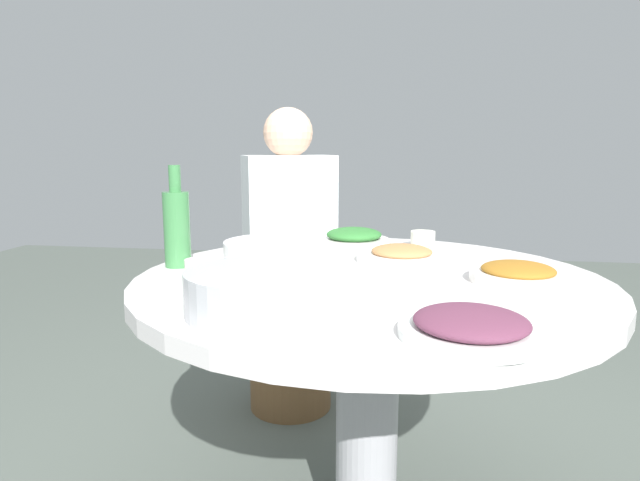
{
  "coord_description": "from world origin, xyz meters",
  "views": [
    {
      "loc": [
        -0.08,
        1.29,
        1.06
      ],
      "look_at": [
        0.11,
        0.06,
        0.84
      ],
      "focal_mm": 30.41,
      "sensor_mm": 36.0,
      "label": 1
    }
  ],
  "objects_px": {
    "dish_stirfry": "(518,274)",
    "tea_cup_far": "(199,272)",
    "round_dining_table": "(368,345)",
    "tea_cup_near": "(423,239)",
    "dish_eggplant": "(471,326)",
    "diner_left": "(289,223)",
    "rice_bowl": "(258,291)",
    "green_bottle": "(177,226)",
    "dish_greens": "(354,237)",
    "dish_tofu_braise": "(402,255)",
    "soup_bowl": "(273,254)",
    "stool_for_diner_left": "(290,354)"
  },
  "relations": [
    {
      "from": "rice_bowl",
      "to": "dish_tofu_braise",
      "type": "bearing_deg",
      "value": -117.3
    },
    {
      "from": "rice_bowl",
      "to": "tea_cup_near",
      "type": "distance_m",
      "value": 0.8
    },
    {
      "from": "round_dining_table",
      "to": "diner_left",
      "type": "distance_m",
      "value": 0.87
    },
    {
      "from": "tea_cup_far",
      "to": "stool_for_diner_left",
      "type": "relative_size",
      "value": 0.15
    },
    {
      "from": "dish_stirfry",
      "to": "tea_cup_far",
      "type": "xyz_separation_m",
      "value": [
        0.72,
        0.13,
        0.01
      ]
    },
    {
      "from": "round_dining_table",
      "to": "tea_cup_near",
      "type": "relative_size",
      "value": 14.93
    },
    {
      "from": "green_bottle",
      "to": "dish_tofu_braise",
      "type": "bearing_deg",
      "value": -165.32
    },
    {
      "from": "soup_bowl",
      "to": "stool_for_diner_left",
      "type": "relative_size",
      "value": 0.64
    },
    {
      "from": "rice_bowl",
      "to": "dish_eggplant",
      "type": "height_order",
      "value": "rice_bowl"
    },
    {
      "from": "green_bottle",
      "to": "tea_cup_far",
      "type": "distance_m",
      "value": 0.22
    },
    {
      "from": "dish_eggplant",
      "to": "diner_left",
      "type": "distance_m",
      "value": 1.3
    },
    {
      "from": "rice_bowl",
      "to": "green_bottle",
      "type": "distance_m",
      "value": 0.48
    },
    {
      "from": "round_dining_table",
      "to": "dish_stirfry",
      "type": "xyz_separation_m",
      "value": [
        -0.34,
        0.01,
        0.2
      ]
    },
    {
      "from": "green_bottle",
      "to": "tea_cup_far",
      "type": "xyz_separation_m",
      "value": [
        -0.12,
        0.17,
        -0.08
      ]
    },
    {
      "from": "soup_bowl",
      "to": "dish_greens",
      "type": "distance_m",
      "value": 0.39
    },
    {
      "from": "rice_bowl",
      "to": "round_dining_table",
      "type": "bearing_deg",
      "value": -119.57
    },
    {
      "from": "round_dining_table",
      "to": "dish_greens",
      "type": "distance_m",
      "value": 0.48
    },
    {
      "from": "round_dining_table",
      "to": "stool_for_diner_left",
      "type": "relative_size",
      "value": 2.53
    },
    {
      "from": "dish_stirfry",
      "to": "tea_cup_near",
      "type": "relative_size",
      "value": 2.88
    },
    {
      "from": "dish_stirfry",
      "to": "dish_eggplant",
      "type": "relative_size",
      "value": 0.92
    },
    {
      "from": "soup_bowl",
      "to": "dish_greens",
      "type": "height_order",
      "value": "soup_bowl"
    },
    {
      "from": "rice_bowl",
      "to": "dish_tofu_braise",
      "type": "height_order",
      "value": "rice_bowl"
    },
    {
      "from": "dish_eggplant",
      "to": "dish_tofu_braise",
      "type": "bearing_deg",
      "value": -79.06
    },
    {
      "from": "dish_eggplant",
      "to": "round_dining_table",
      "type": "bearing_deg",
      "value": -64.87
    },
    {
      "from": "dish_stirfry",
      "to": "dish_greens",
      "type": "xyz_separation_m",
      "value": [
        0.42,
        -0.44,
        0.0
      ]
    },
    {
      "from": "round_dining_table",
      "to": "dish_eggplant",
      "type": "xyz_separation_m",
      "value": [
        -0.19,
        0.41,
        0.2
      ]
    },
    {
      "from": "dish_greens",
      "to": "diner_left",
      "type": "height_order",
      "value": "diner_left"
    },
    {
      "from": "round_dining_table",
      "to": "dish_tofu_braise",
      "type": "relative_size",
      "value": 4.57
    },
    {
      "from": "dish_stirfry",
      "to": "dish_tofu_braise",
      "type": "relative_size",
      "value": 0.88
    },
    {
      "from": "green_bottle",
      "to": "tea_cup_near",
      "type": "relative_size",
      "value": 3.49
    },
    {
      "from": "stool_for_diner_left",
      "to": "dish_greens",
      "type": "bearing_deg",
      "value": 130.0
    },
    {
      "from": "dish_stirfry",
      "to": "green_bottle",
      "type": "height_order",
      "value": "green_bottle"
    },
    {
      "from": "dish_greens",
      "to": "tea_cup_far",
      "type": "distance_m",
      "value": 0.65
    },
    {
      "from": "stool_for_diner_left",
      "to": "diner_left",
      "type": "relative_size",
      "value": 0.59
    },
    {
      "from": "round_dining_table",
      "to": "rice_bowl",
      "type": "height_order",
      "value": "rice_bowl"
    },
    {
      "from": "soup_bowl",
      "to": "dish_stirfry",
      "type": "height_order",
      "value": "soup_bowl"
    },
    {
      "from": "soup_bowl",
      "to": "dish_stirfry",
      "type": "xyz_separation_m",
      "value": [
        -0.6,
        0.09,
        -0.01
      ]
    },
    {
      "from": "tea_cup_near",
      "to": "dish_eggplant",
      "type": "bearing_deg",
      "value": 93.56
    },
    {
      "from": "soup_bowl",
      "to": "green_bottle",
      "type": "bearing_deg",
      "value": 11.79
    },
    {
      "from": "tea_cup_near",
      "to": "green_bottle",
      "type": "bearing_deg",
      "value": 30.03
    },
    {
      "from": "tea_cup_near",
      "to": "diner_left",
      "type": "bearing_deg",
      "value": -36.3
    },
    {
      "from": "dish_tofu_braise",
      "to": "tea_cup_far",
      "type": "height_order",
      "value": "tea_cup_far"
    },
    {
      "from": "dish_stirfry",
      "to": "tea_cup_far",
      "type": "bearing_deg",
      "value": 10.07
    },
    {
      "from": "dish_stirfry",
      "to": "tea_cup_near",
      "type": "height_order",
      "value": "tea_cup_near"
    },
    {
      "from": "dish_tofu_braise",
      "to": "green_bottle",
      "type": "xyz_separation_m",
      "value": [
        0.58,
        0.15,
        0.09
      ]
    },
    {
      "from": "rice_bowl",
      "to": "dish_greens",
      "type": "bearing_deg",
      "value": -98.34
    },
    {
      "from": "soup_bowl",
      "to": "rice_bowl",
      "type": "bearing_deg",
      "value": 99.63
    },
    {
      "from": "dish_tofu_braise",
      "to": "dish_eggplant",
      "type": "relative_size",
      "value": 1.04
    },
    {
      "from": "dish_tofu_braise",
      "to": "diner_left",
      "type": "xyz_separation_m",
      "value": [
        0.44,
        -0.59,
        -0.0
      ]
    },
    {
      "from": "green_bottle",
      "to": "dish_greens",
      "type": "bearing_deg",
      "value": -136.74
    }
  ]
}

